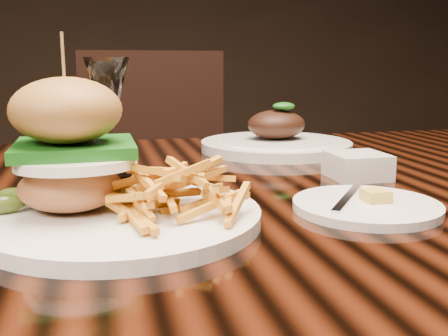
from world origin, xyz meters
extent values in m
cube|color=black|center=(0.00, 0.00, 0.73)|extent=(1.60, 0.90, 0.04)
cylinder|color=silver|center=(-0.13, -0.15, 0.76)|extent=(0.29, 0.29, 0.01)
ellipsoid|color=#A35D34|center=(-0.18, -0.13, 0.79)|extent=(0.11, 0.11, 0.05)
ellipsoid|color=white|center=(-0.17, -0.15, 0.82)|extent=(0.12, 0.10, 0.01)
ellipsoid|color=orange|center=(-0.15, -0.17, 0.82)|extent=(0.02, 0.02, 0.01)
cube|color=#1C6318|center=(-0.18, -0.13, 0.83)|extent=(0.12, 0.11, 0.01)
ellipsoid|color=brown|center=(-0.18, -0.13, 0.87)|extent=(0.11, 0.11, 0.07)
cylinder|color=olive|center=(-0.18, -0.13, 0.90)|extent=(0.00, 0.00, 0.09)
ellipsoid|color=#263D10|center=(-0.25, -0.14, 0.77)|extent=(0.05, 0.02, 0.02)
ellipsoid|color=#263D10|center=(-0.23, -0.10, 0.77)|extent=(0.05, 0.03, 0.02)
cylinder|color=silver|center=(0.14, -0.16, 0.76)|extent=(0.17, 0.17, 0.01)
cube|color=gold|center=(0.15, -0.16, 0.77)|extent=(0.03, 0.03, 0.01)
cube|color=#BDBDC1|center=(0.13, -0.14, 0.76)|extent=(0.10, 0.12, 0.00)
cube|color=silver|center=(0.21, -0.01, 0.77)|extent=(0.08, 0.08, 0.04)
cylinder|color=white|center=(-0.13, 0.08, 0.75)|extent=(0.06, 0.06, 0.00)
cylinder|color=white|center=(-0.13, 0.08, 0.80)|extent=(0.01, 0.01, 0.09)
cone|color=white|center=(-0.13, 0.08, 0.88)|extent=(0.06, 0.06, 0.08)
cylinder|color=silver|center=(0.18, 0.25, 0.76)|extent=(0.28, 0.28, 0.02)
cylinder|color=silver|center=(0.18, 0.25, 0.76)|extent=(0.20, 0.20, 0.02)
ellipsoid|color=black|center=(0.18, 0.25, 0.80)|extent=(0.11, 0.09, 0.05)
ellipsoid|color=#1C6318|center=(0.19, 0.24, 0.83)|extent=(0.04, 0.03, 0.02)
cube|color=black|center=(0.03, 0.80, 0.45)|extent=(0.48, 0.48, 0.06)
cube|color=black|center=(0.02, 1.01, 0.70)|extent=(0.46, 0.07, 0.50)
cylinder|color=black|center=(-0.15, 0.60, 0.23)|extent=(0.04, 0.04, 0.45)
cylinder|color=black|center=(0.23, 0.62, 0.23)|extent=(0.04, 0.04, 0.45)
cylinder|color=black|center=(-0.17, 0.98, 0.23)|extent=(0.04, 0.04, 0.45)
cylinder|color=black|center=(0.21, 1.00, 0.23)|extent=(0.04, 0.04, 0.45)
camera|label=1|loc=(-0.15, -0.68, 0.92)|focal=42.00mm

